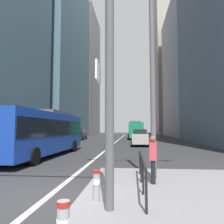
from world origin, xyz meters
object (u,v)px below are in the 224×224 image
Objects in this scene: city_bus_red_distant at (135,129)px; car_oncoming_mid at (80,134)px; car_receding_far at (135,133)px; pedestrian_waiting at (153,157)px; car_receding_near at (140,137)px; traffic_signal_gantry at (41,47)px; street_lamp_post at (152,46)px; bollard_back at (108,168)px; city_bus_red_receding at (135,129)px; city_bus_blue_oncoming at (43,131)px; bollard_right at (97,184)px.

city_bus_red_distant reaches higher than car_oncoming_mid.
car_receding_far reaches higher than pedestrian_waiting.
car_receding_near is 1.07× the size of car_receding_far.
street_lamp_post reaches higher than traffic_signal_gantry.
car_receding_far is at bearing 88.02° from bollard_back.
city_bus_red_receding is 1.36× the size of street_lamp_post.
city_bus_red_distant is 53.82m from street_lamp_post.
car_receding_far is at bearing 78.98° from city_bus_blue_oncoming.
city_bus_red_distant is at bearing 86.86° from traffic_signal_gantry.
car_receding_far is 4.53× the size of bollard_back.
car_oncoming_mid is at bearing 102.35° from traffic_signal_gantry.
car_oncoming_mid is (-9.97, -4.32, -0.85)m from city_bus_red_receding.
bollard_back is at bearing -53.52° from city_bus_blue_oncoming.
car_receding_near is 26.44m from car_receding_far.
car_receding_far is 46.06m from bollard_right.
car_oncoming_mid and car_receding_far have the same top height.
city_bus_red_receding is 34.57m from pedestrian_waiting.
city_bus_red_distant is at bearing 89.97° from car_receding_near.
city_bus_blue_oncoming is 14.19× the size of bollard_right.
pedestrian_waiting is at bearing -97.18° from street_lamp_post.
pedestrian_waiting is (0.18, -34.56, -0.79)m from city_bus_red_receding.
city_bus_blue_oncoming is 2.69× the size of car_receding_far.
city_bus_red_receding reaches higher than bollard_back.
traffic_signal_gantry is at bearing -67.21° from city_bus_blue_oncoming.
car_oncoming_mid is at bearing 109.23° from street_lamp_post.
car_receding_far is 2.58× the size of pedestrian_waiting.
bollard_back is (-1.53, -44.28, -0.33)m from car_receding_far.
bollard_back reaches higher than bollard_right.
city_bus_red_receding is 6.75× the size of pedestrian_waiting.
bollard_right is at bearing -91.81° from city_bus_red_distant.
traffic_signal_gantry is 7.58× the size of bollard_right.
pedestrian_waiting is (7.15, -7.40, -0.79)m from city_bus_blue_oncoming.
city_bus_red_distant is (7.29, 47.13, -0.00)m from city_bus_blue_oncoming.
pedestrian_waiting reaches higher than bollard_back.
bollard_back is at bearing 86.64° from bollard_right.
city_bus_red_receding is at bearing 91.05° from car_receding_near.
car_receding_near is at bearing 89.92° from street_lamp_post.
bollard_back is at bearing -95.34° from car_receding_near.
city_bus_blue_oncoming is 2.50× the size of car_oncoming_mid.
street_lamp_post is at bearing 47.17° from traffic_signal_gantry.
street_lamp_post is at bearing -70.77° from car_oncoming_mid.
pedestrian_waiting is (2.99, 2.51, -3.03)m from traffic_signal_gantry.
city_bus_red_distant reaches higher than bollard_back.
city_bus_red_distant is 36.89m from car_receding_near.
bollard_right is at bearing -92.29° from city_bus_red_receding.
city_bus_blue_oncoming is 47.69m from city_bus_red_distant.
traffic_signal_gantry reaches higher than pedestrian_waiting.
street_lamp_post is 4.95× the size of pedestrian_waiting.
bollard_right is 0.49× the size of pedestrian_waiting.
city_bus_red_distant is at bearing 88.19° from bollard_right.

